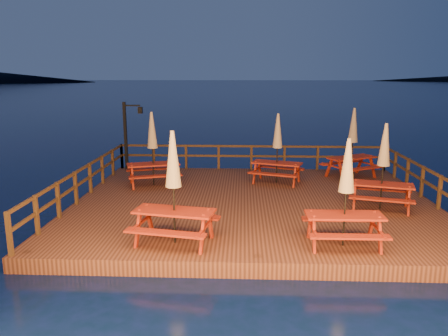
# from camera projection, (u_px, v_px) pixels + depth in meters

# --- Properties ---
(ground) EXTENTS (500.00, 500.00, 0.00)m
(ground) POSITION_uv_depth(u_px,v_px,m) (253.00, 212.00, 14.92)
(ground) COLOR black
(ground) RESTS_ON ground
(deck) EXTENTS (12.00, 10.00, 0.40)m
(deck) POSITION_uv_depth(u_px,v_px,m) (254.00, 206.00, 14.87)
(deck) COLOR #3E1F14
(deck) RESTS_ON ground
(deck_piles) EXTENTS (11.44, 9.44, 1.40)m
(deck_piles) POSITION_uv_depth(u_px,v_px,m) (253.00, 220.00, 14.98)
(deck_piles) COLOR #382511
(deck_piles) RESTS_ON ground
(railing) EXTENTS (11.80, 9.75, 1.10)m
(railing) POSITION_uv_depth(u_px,v_px,m) (253.00, 167.00, 16.40)
(railing) COLOR #382511
(railing) RESTS_ON deck
(lamp_post) EXTENTS (0.85, 0.18, 3.00)m
(lamp_post) POSITION_uv_depth(u_px,v_px,m) (129.00, 130.00, 19.11)
(lamp_post) COLOR black
(lamp_post) RESTS_ON deck
(picnic_table_0) EXTENTS (2.55, 2.41, 2.86)m
(picnic_table_0) POSITION_uv_depth(u_px,v_px,m) (353.00, 142.00, 17.78)
(picnic_table_0) COLOR maroon
(picnic_table_0) RESTS_ON deck
(picnic_table_1) EXTENTS (2.29, 2.00, 2.88)m
(picnic_table_1) POSITION_uv_depth(u_px,v_px,m) (174.00, 186.00, 10.84)
(picnic_table_1) COLOR maroon
(picnic_table_1) RESTS_ON deck
(picnic_table_2) EXTENTS (2.30, 2.09, 2.72)m
(picnic_table_2) POSITION_uv_depth(u_px,v_px,m) (277.00, 147.00, 16.91)
(picnic_table_2) COLOR maroon
(picnic_table_2) RESTS_ON deck
(picnic_table_3) EXTENTS (2.26, 2.02, 2.73)m
(picnic_table_3) POSITION_uv_depth(u_px,v_px,m) (383.00, 165.00, 13.64)
(picnic_table_3) COLOR maroon
(picnic_table_3) RESTS_ON deck
(picnic_table_4) EXTENTS (2.37, 2.15, 2.81)m
(picnic_table_4) POSITION_uv_depth(u_px,v_px,m) (153.00, 148.00, 16.57)
(picnic_table_4) COLOR maroon
(picnic_table_4) RESTS_ON deck
(picnic_table_5) EXTENTS (1.91, 1.57, 2.72)m
(picnic_table_5) POSITION_uv_depth(u_px,v_px,m) (346.00, 191.00, 10.68)
(picnic_table_5) COLOR maroon
(picnic_table_5) RESTS_ON deck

